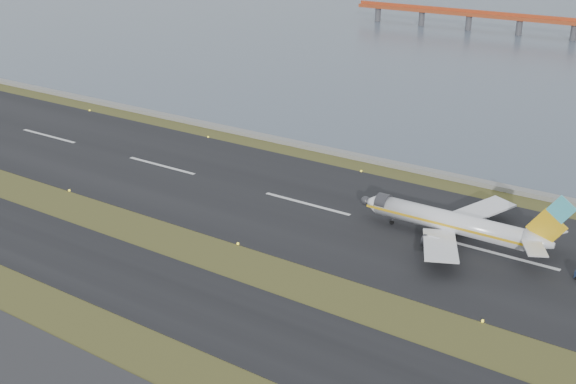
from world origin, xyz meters
name	(u,v)px	position (x,y,z in m)	size (l,w,h in m)	color
ground	(211,261)	(0.00, 0.00, 0.00)	(1000.00, 1000.00, 0.00)	#314418
taxiway_strip	(161,290)	(0.00, -12.00, 0.05)	(1000.00, 18.00, 0.10)	black
runway_strip	(307,204)	(0.00, 30.00, 0.05)	(1000.00, 45.00, 0.10)	black
seawall	(377,161)	(0.00, 60.00, 0.50)	(1000.00, 2.50, 1.00)	gray
airliner	(456,223)	(31.12, 30.79, 3.46)	(38.52, 32.89, 12.80)	white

